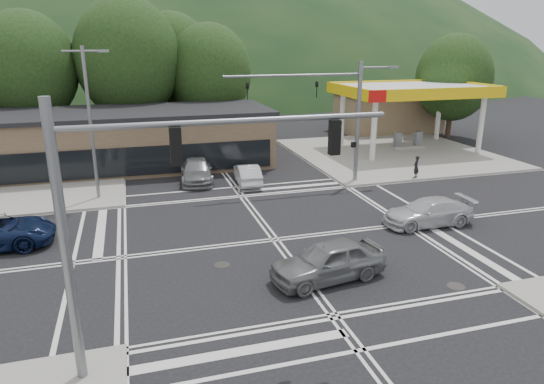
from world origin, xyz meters
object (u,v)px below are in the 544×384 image
object	(u,v)px
car_queue_a	(247,174)
car_northbound	(196,171)
car_silver_east	(428,212)
pedestrian	(416,167)
car_queue_b	(250,143)
car_grey_center	(328,261)

from	to	relation	value
car_queue_a	car_northbound	world-z (taller)	car_northbound
car_silver_east	car_northbound	xyz separation A→B (m)	(-10.47, 11.71, 0.05)
car_silver_east	pedestrian	distance (m)	8.86
car_silver_east	car_queue_b	size ratio (longest dim) A/B	1.02
car_grey_center	car_silver_east	bearing A→B (deg)	110.52
car_northbound	pedestrian	distance (m)	15.17
car_grey_center	car_northbound	size ratio (longest dim) A/B	0.93
car_queue_a	car_northbound	size ratio (longest dim) A/B	0.80
car_queue_b	car_queue_a	bearing A→B (deg)	75.41
car_silver_east	car_queue_a	bearing A→B (deg)	-142.80
car_grey_center	car_northbound	distance (m)	16.20
pedestrian	car_northbound	bearing A→B (deg)	-52.64
car_northbound	car_grey_center	bearing A→B (deg)	-73.22
car_queue_a	pedestrian	bearing A→B (deg)	172.95
car_grey_center	car_queue_b	xyz separation A→B (m)	(2.65, 23.73, -0.01)
car_grey_center	pedestrian	bearing A→B (deg)	126.94
car_queue_a	car_northbound	distance (m)	3.58
car_grey_center	car_queue_a	distance (m)	14.30
car_grey_center	car_queue_a	bearing A→B (deg)	170.42
car_grey_center	car_silver_east	distance (m)	8.51
car_grey_center	car_queue_b	distance (m)	23.88
car_queue_b	car_northbound	xyz separation A→B (m)	(-5.72, -7.83, -0.06)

